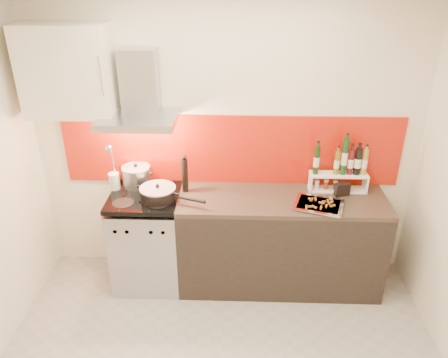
{
  "coord_description": "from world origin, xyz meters",
  "views": [
    {
      "loc": [
        0.11,
        -2.19,
        2.74
      ],
      "look_at": [
        0.0,
        0.95,
        1.15
      ],
      "focal_mm": 35.0,
      "sensor_mm": 36.0,
      "label": 1
    }
  ],
  "objects_px": {
    "counter": "(280,241)",
    "baking_tray": "(319,205)",
    "stock_pot": "(137,176)",
    "saute_pan": "(159,193)",
    "range_stove": "(148,240)",
    "pepper_mill": "(185,174)"
  },
  "relations": [
    {
      "from": "stock_pot",
      "to": "saute_pan",
      "type": "xyz_separation_m",
      "value": [
        0.24,
        -0.24,
        -0.04
      ]
    },
    {
      "from": "saute_pan",
      "to": "baking_tray",
      "type": "height_order",
      "value": "saute_pan"
    },
    {
      "from": "pepper_mill",
      "to": "stock_pot",
      "type": "bearing_deg",
      "value": 170.66
    },
    {
      "from": "range_stove",
      "to": "baking_tray",
      "type": "distance_m",
      "value": 1.57
    },
    {
      "from": "saute_pan",
      "to": "baking_tray",
      "type": "xyz_separation_m",
      "value": [
        1.35,
        -0.06,
        -0.05
      ]
    },
    {
      "from": "saute_pan",
      "to": "baking_tray",
      "type": "bearing_deg",
      "value": -2.68
    },
    {
      "from": "range_stove",
      "to": "baking_tray",
      "type": "bearing_deg",
      "value": -4.86
    },
    {
      "from": "saute_pan",
      "to": "pepper_mill",
      "type": "xyz_separation_m",
      "value": [
        0.21,
        0.16,
        0.1
      ]
    },
    {
      "from": "range_stove",
      "to": "baking_tray",
      "type": "relative_size",
      "value": 1.95
    },
    {
      "from": "pepper_mill",
      "to": "range_stove",
      "type": "bearing_deg",
      "value": -163.9
    },
    {
      "from": "counter",
      "to": "pepper_mill",
      "type": "relative_size",
      "value": 5.22
    },
    {
      "from": "pepper_mill",
      "to": "baking_tray",
      "type": "bearing_deg",
      "value": -11.31
    },
    {
      "from": "stock_pot",
      "to": "saute_pan",
      "type": "height_order",
      "value": "stock_pot"
    },
    {
      "from": "stock_pot",
      "to": "pepper_mill",
      "type": "bearing_deg",
      "value": -9.34
    },
    {
      "from": "counter",
      "to": "stock_pot",
      "type": "xyz_separation_m",
      "value": [
        -1.29,
        0.17,
        0.55
      ]
    },
    {
      "from": "pepper_mill",
      "to": "baking_tray",
      "type": "relative_size",
      "value": 0.74
    },
    {
      "from": "range_stove",
      "to": "stock_pot",
      "type": "xyz_separation_m",
      "value": [
        -0.09,
        0.17,
        0.56
      ]
    },
    {
      "from": "range_stove",
      "to": "stock_pot",
      "type": "relative_size",
      "value": 3.58
    },
    {
      "from": "stock_pot",
      "to": "pepper_mill",
      "type": "height_order",
      "value": "pepper_mill"
    },
    {
      "from": "baking_tray",
      "to": "counter",
      "type": "bearing_deg",
      "value": 155.45
    },
    {
      "from": "counter",
      "to": "baking_tray",
      "type": "height_order",
      "value": "baking_tray"
    },
    {
      "from": "range_stove",
      "to": "stock_pot",
      "type": "height_order",
      "value": "stock_pot"
    }
  ]
}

